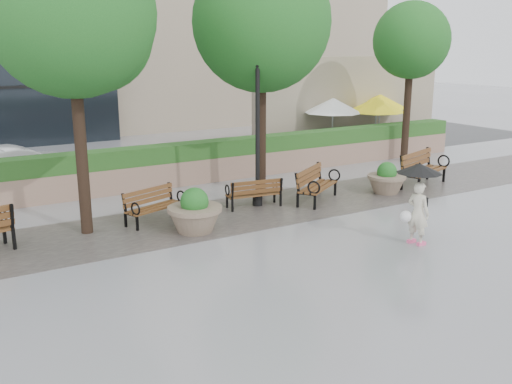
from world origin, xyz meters
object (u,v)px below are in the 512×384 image
bench_3 (317,192)px  bench_4 (423,176)px  bench_2 (254,199)px  pedestrian (418,196)px  bench_1 (155,212)px  planter_right (386,181)px  car_right (18,165)px  planter_left (195,215)px  lamppost (258,143)px

bench_3 → bench_4: bench_4 is taller
bench_2 → pedestrian: size_ratio=0.86×
bench_2 → bench_1: bearing=5.5°
planter_right → car_right: bearing=142.9°
bench_1 → planter_right: 7.31m
bench_3 → planter_right: size_ratio=1.64×
planter_left → lamppost: (2.55, 1.27, 1.37)m
bench_4 → planter_left: planter_left is taller
bench_4 → pedestrian: size_ratio=1.17×
bench_1 → planter_right: bearing=-26.6°
bench_1 → bench_4: size_ratio=0.79×
bench_3 → pedestrian: (-0.28, -4.14, 0.85)m
planter_left → bench_3: bearing=10.1°
bench_2 → lamppost: lamppost is taller
bench_1 → pedestrian: bearing=-65.6°
lamppost → planter_right: bearing=-11.4°
bench_2 → car_right: 8.33m
bench_4 → planter_right: (-1.70, -0.09, 0.06)m
bench_3 → pedestrian: size_ratio=1.03×
pedestrian → bench_2: bearing=7.8°
bench_3 → bench_4: (4.13, -0.24, 0.03)m
bench_1 → bench_3: bearing=-26.1°
pedestrian → car_right: bearing=19.8°
bench_1 → car_right: bearing=89.8°
planter_left → planter_right: 6.72m
planter_right → bench_2: bearing=170.6°
bench_2 → planter_left: bearing=34.1°
bench_1 → planter_left: 1.41m
bench_4 → bench_3: bearing=157.8°
bench_4 → lamppost: 6.09m
car_right → bench_3: bearing=-144.1°
planter_left → bench_1: bearing=113.2°
car_right → pedestrian: bearing=-158.2°
car_right → pedestrian: (6.84, -11.03, 0.52)m
bench_2 → bench_3: size_ratio=0.83×
bench_4 → planter_left: (-8.41, -0.52, 0.11)m
bench_1 → bench_3: (4.83, -0.53, 0.04)m
bench_3 → car_right: 9.91m
planter_left → planter_right: (6.71, 0.43, -0.05)m
lamppost → car_right: bearing=130.2°
bench_1 → pedestrian: 6.59m
bench_3 → bench_2: bearing=135.7°
car_right → lamppost: bearing=-149.9°
planter_right → lamppost: (-4.15, 0.84, 1.42)m
planter_right → car_right: size_ratio=0.31×
bench_2 → pedestrian: bearing=117.9°
bench_2 → planter_right: size_ratio=1.37×
bench_2 → bench_4: bench_4 is taller
bench_1 → planter_right: planter_right is taller
lamppost → pedestrian: size_ratio=2.18×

